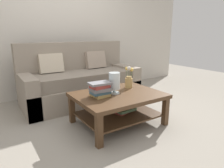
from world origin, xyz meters
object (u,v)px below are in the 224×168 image
Objects in this scene: couch at (80,82)px; book_stack_main at (100,89)px; glass_hurricane_vase at (114,82)px; flower_pitcher at (129,80)px; coffee_table at (118,102)px.

book_stack_main is (-0.23, -1.14, 0.17)m from couch.
couch is at bearing 90.09° from glass_hurricane_vase.
glass_hurricane_vase is 0.37m from flower_pitcher.
flower_pitcher is (0.30, 0.16, 0.24)m from coffee_table.
glass_hurricane_vase is 0.88× the size of flower_pitcher.
flower_pitcher is at bearing 14.02° from book_stack_main.
couch is at bearing 78.73° from book_stack_main.
flower_pitcher is at bearing -70.83° from couch.
flower_pitcher is (0.34, 0.13, -0.04)m from glass_hurricane_vase.
flower_pitcher is at bearing 27.99° from coffee_table.
coffee_table is 0.41m from flower_pitcher.
book_stack_main is 0.99× the size of glass_hurricane_vase.
coffee_table is 4.02× the size of book_stack_main.
book_stack_main is 0.24m from glass_hurricane_vase.
couch is 1.17m from book_stack_main.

